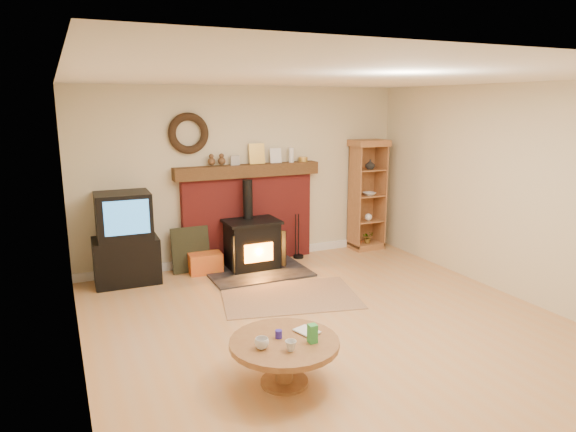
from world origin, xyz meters
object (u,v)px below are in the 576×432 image
tv_unit (125,240)px  curio_cabinet (367,195)px  wood_stove (253,246)px  coffee_table (284,349)px

tv_unit → curio_cabinet: bearing=1.3°
tv_unit → wood_stove: bearing=-6.4°
wood_stove → coffee_table: wood_stove is taller
wood_stove → curio_cabinet: curio_cabinet is taller
coffee_table → tv_unit: bearing=105.1°
wood_stove → tv_unit: bearing=173.6°
wood_stove → tv_unit: size_ratio=1.14×
coffee_table → curio_cabinet: bearing=48.2°
tv_unit → coffee_table: (0.87, -3.22, -0.26)m
wood_stove → coffee_table: (-0.86, -3.02, -0.02)m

